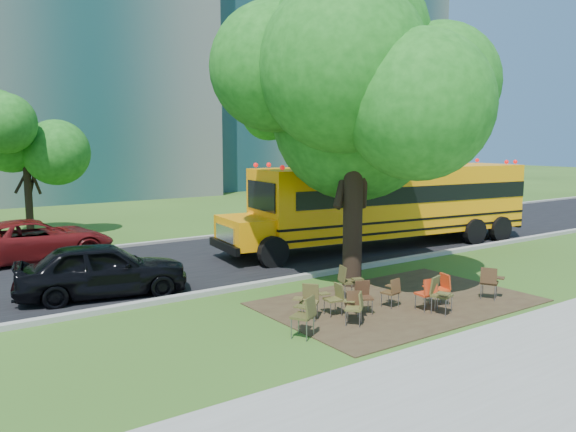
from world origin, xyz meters
TOP-DOWN VIEW (x-y plane):
  - ground at (0.00, 0.00)m, footprint 160.00×160.00m
  - sidewalk at (0.00, -5.00)m, footprint 60.00×4.00m
  - dirt_patch at (1.00, -0.50)m, footprint 7.00×4.50m
  - asphalt_road at (0.00, 7.00)m, footprint 80.00×8.00m
  - kerb_near at (0.00, 3.00)m, footprint 80.00×0.25m
  - kerb_far at (0.00, 11.10)m, footprint 80.00×0.25m
  - building_right at (24.00, 38.00)m, footprint 30.00×16.00m
  - bg_tree_2 at (-5.00, 16.00)m, footprint 4.80×4.80m
  - bg_tree_3 at (8.00, 14.00)m, footprint 5.60×5.60m
  - bg_tree_4 at (16.00, 13.00)m, footprint 5.00×5.00m
  - main_tree at (1.11, 1.50)m, footprint 7.20×7.20m
  - school_bus at (6.57, 5.38)m, footprint 13.34×4.35m
  - chair_0 at (-2.60, -1.25)m, footprint 0.62×0.75m
  - chair_1 at (-1.00, -1.00)m, footprint 0.65×0.51m
  - chair_2 at (-1.18, -1.27)m, footprint 0.54×0.68m
  - chair_3 at (-0.46, -0.70)m, footprint 0.67×0.53m
  - chair_4 at (1.00, -1.48)m, footprint 0.61×0.51m
  - chair_5 at (1.08, -1.77)m, footprint 0.63×0.69m
  - chair_6 at (1.66, -1.31)m, footprint 0.49×0.64m
  - chair_7 at (3.16, -1.72)m, footprint 0.73×0.61m
  - chair_8 at (-1.10, -0.40)m, footprint 0.47×0.57m
  - chair_9 at (-1.81, -0.29)m, footprint 0.73×0.58m
  - chair_10 at (0.08, 0.52)m, footprint 0.55×0.71m
  - chair_11 at (0.50, -0.75)m, footprint 0.53×0.53m
  - black_car at (-5.22, 4.47)m, footprint 4.76×2.68m
  - bg_car_red at (-5.84, 10.47)m, footprint 5.42×2.62m

SIDE VIEW (x-z plane):
  - ground at x=0.00m, z-range 0.00..0.00m
  - dirt_patch at x=1.00m, z-range 0.00..0.03m
  - sidewalk at x=0.00m, z-range 0.00..0.04m
  - asphalt_road at x=0.00m, z-range 0.00..0.04m
  - kerb_near at x=0.00m, z-range 0.00..0.14m
  - kerb_far at x=0.00m, z-range 0.00..0.14m
  - chair_1 at x=-1.00m, z-range 0.09..0.86m
  - chair_11 at x=0.50m, z-range 0.09..0.87m
  - chair_2 at x=-1.18m, z-range 0.09..0.89m
  - chair_8 at x=-1.10m, z-range 0.09..0.89m
  - chair_3 at x=-0.46m, z-range 0.10..0.91m
  - chair_6 at x=1.66m, z-range 0.10..0.94m
  - chair_9 at x=-1.81m, z-range 0.10..0.95m
  - chair_4 at x=1.00m, z-range 0.10..0.97m
  - chair_7 at x=3.16m, z-range 0.11..1.01m
  - chair_10 at x=0.08m, z-range 0.11..1.01m
  - chair_0 at x=-2.60m, z-range 0.11..1.03m
  - chair_5 at x=1.08m, z-range 0.11..1.04m
  - bg_car_red at x=-5.84m, z-range 0.00..1.49m
  - black_car at x=-5.22m, z-range 0.00..1.53m
  - school_bus at x=6.57m, z-range 0.25..3.46m
  - bg_tree_2 at x=-5.00m, z-range 0.90..7.52m
  - bg_tree_4 at x=16.00m, z-range 0.92..7.77m
  - bg_tree_3 at x=8.00m, z-range 1.11..8.95m
  - main_tree at x=1.11m, z-range 0.88..9.86m
  - building_right at x=24.00m, z-range 0.00..25.00m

